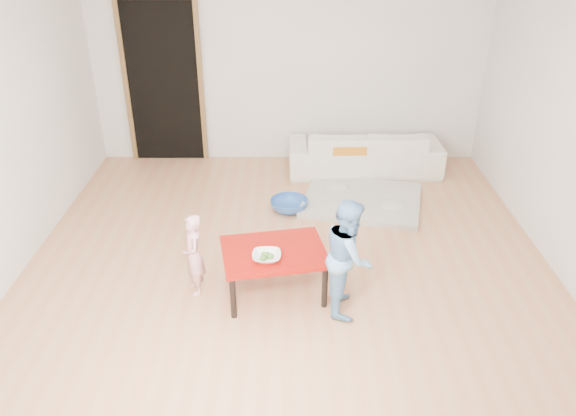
{
  "coord_description": "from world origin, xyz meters",
  "views": [
    {
      "loc": [
        0.01,
        -4.61,
        3.01
      ],
      "look_at": [
        0.0,
        -0.2,
        0.65
      ],
      "focal_mm": 35.0,
      "sensor_mm": 36.0,
      "label": 1
    }
  ],
  "objects_px": {
    "sofa": "(364,150)",
    "bowl": "(267,257)",
    "child_pink": "(194,255)",
    "basin": "(289,205)",
    "red_table": "(274,271)",
    "child_blue": "(349,256)"
  },
  "relations": [
    {
      "from": "child_blue",
      "to": "sofa",
      "type": "bearing_deg",
      "value": -5.19
    },
    {
      "from": "red_table",
      "to": "child_pink",
      "type": "relative_size",
      "value": 1.16
    },
    {
      "from": "red_table",
      "to": "child_blue",
      "type": "height_order",
      "value": "child_blue"
    },
    {
      "from": "child_blue",
      "to": "child_pink",
      "type": "bearing_deg",
      "value": 85.07
    },
    {
      "from": "red_table",
      "to": "bowl",
      "type": "height_order",
      "value": "bowl"
    },
    {
      "from": "child_pink",
      "to": "basin",
      "type": "relative_size",
      "value": 1.79
    },
    {
      "from": "basin",
      "to": "red_table",
      "type": "bearing_deg",
      "value": -94.88
    },
    {
      "from": "red_table",
      "to": "bowl",
      "type": "xyz_separation_m",
      "value": [
        -0.06,
        -0.14,
        0.25
      ]
    },
    {
      "from": "sofa",
      "to": "bowl",
      "type": "height_order",
      "value": "sofa"
    },
    {
      "from": "sofa",
      "to": "bowl",
      "type": "xyz_separation_m",
      "value": [
        -1.14,
        -2.76,
        0.19
      ]
    },
    {
      "from": "red_table",
      "to": "child_blue",
      "type": "xyz_separation_m",
      "value": [
        0.62,
        -0.2,
        0.29
      ]
    },
    {
      "from": "red_table",
      "to": "sofa",
      "type": "bearing_deg",
      "value": 67.42
    },
    {
      "from": "basin",
      "to": "bowl",
      "type": "bearing_deg",
      "value": -96.33
    },
    {
      "from": "sofa",
      "to": "child_blue",
      "type": "bearing_deg",
      "value": 79.34
    },
    {
      "from": "child_pink",
      "to": "child_blue",
      "type": "bearing_deg",
      "value": 64.08
    },
    {
      "from": "red_table",
      "to": "child_pink",
      "type": "distance_m",
      "value": 0.71
    },
    {
      "from": "child_pink",
      "to": "child_blue",
      "type": "relative_size",
      "value": 0.74
    },
    {
      "from": "sofa",
      "to": "child_blue",
      "type": "relative_size",
      "value": 1.89
    },
    {
      "from": "child_pink",
      "to": "basin",
      "type": "xyz_separation_m",
      "value": [
        0.82,
        1.51,
        -0.31
      ]
    },
    {
      "from": "child_blue",
      "to": "basin",
      "type": "xyz_separation_m",
      "value": [
        -0.49,
        1.72,
        -0.44
      ]
    },
    {
      "from": "bowl",
      "to": "basin",
      "type": "height_order",
      "value": "bowl"
    },
    {
      "from": "red_table",
      "to": "child_blue",
      "type": "distance_m",
      "value": 0.71
    }
  ]
}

